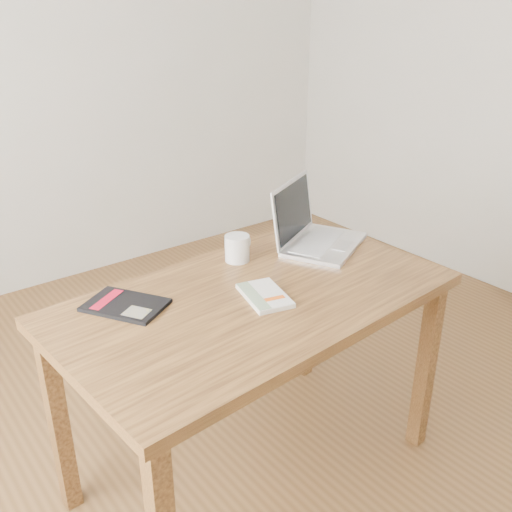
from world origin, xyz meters
TOP-DOWN VIEW (x-y plane):
  - room at (-0.07, 0.00)m, footprint 4.04×4.04m
  - desk at (-0.10, -0.04)m, footprint 1.33×0.81m
  - white_guidebook at (-0.09, -0.08)m, footprint 0.17×0.22m
  - black_guidebook at (-0.47, 0.14)m, footprint 0.26×0.29m
  - laptop at (0.33, 0.15)m, footprint 0.43×0.40m
  - coffee_mug at (0.01, 0.21)m, footprint 0.13×0.09m

SIDE VIEW (x-z plane):
  - desk at x=-0.10m, z-range 0.29..1.04m
  - black_guidebook at x=-0.47m, z-range 0.75..0.76m
  - white_guidebook at x=-0.09m, z-range 0.75..0.77m
  - coffee_mug at x=0.01m, z-range 0.75..0.85m
  - laptop at x=0.33m, z-range 0.68..0.92m
  - room at x=-0.07m, z-range 0.01..2.71m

